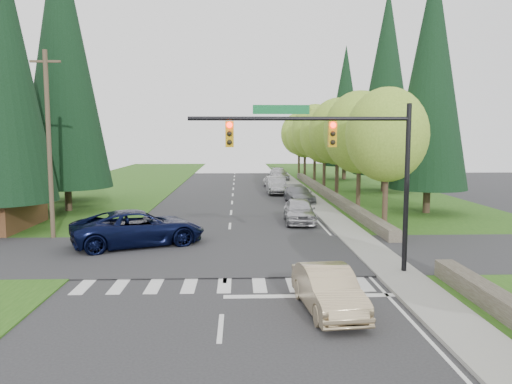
{
  "coord_description": "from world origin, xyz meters",
  "views": [
    {
      "loc": [
        0.53,
        -14.91,
        5.52
      ],
      "look_at": [
        1.4,
        9.37,
        2.8
      ],
      "focal_mm": 35.0,
      "sensor_mm": 36.0,
      "label": 1
    }
  ],
  "objects": [
    {
      "name": "sidewalk_east",
      "position": [
        6.9,
        22.0,
        0.07
      ],
      "size": [
        1.8,
        80.0,
        0.13
      ],
      "primitive_type": "cube",
      "color": "gray",
      "rests_on": "ground"
    },
    {
      "name": "parked_car_e",
      "position": [
        5.6,
        47.11,
        0.77
      ],
      "size": [
        2.46,
        5.41,
        1.54
      ],
      "primitive_type": "imported",
      "rotation": [
        0.0,
        0.0,
        0.06
      ],
      "color": "#BAB9BF",
      "rests_on": "ground"
    },
    {
      "name": "curb_east",
      "position": [
        6.05,
        22.0,
        0.07
      ],
      "size": [
        0.2,
        80.0,
        0.13
      ],
      "primitive_type": "cube",
      "color": "gray",
      "rests_on": "ground"
    },
    {
      "name": "conifer_w_c",
      "position": [
        -12.0,
        22.0,
        11.29
      ],
      "size": [
        6.46,
        6.46,
        20.8
      ],
      "color": "#38281C",
      "rests_on": "ground"
    },
    {
      "name": "conifer_w_e",
      "position": [
        -14.0,
        28.0,
        10.29
      ],
      "size": [
        5.78,
        5.78,
        18.8
      ],
      "color": "#38281C",
      "rests_on": "ground"
    },
    {
      "name": "parked_car_d",
      "position": [
        4.2,
        39.1,
        0.65
      ],
      "size": [
        1.96,
        3.97,
        1.3
      ],
      "primitive_type": "imported",
      "rotation": [
        0.0,
        0.0,
        0.11
      ],
      "color": "silver",
      "rests_on": "ground"
    },
    {
      "name": "decid_tree_1",
      "position": [
        9.3,
        21.0,
        5.8
      ],
      "size": [
        5.2,
        5.2,
        8.8
      ],
      "color": "#38281C",
      "rests_on": "ground"
    },
    {
      "name": "conifer_e_c",
      "position": [
        14.0,
        48.0,
        9.29
      ],
      "size": [
        5.1,
        5.1,
        16.8
      ],
      "color": "#38281C",
      "rests_on": "ground"
    },
    {
      "name": "suv_navy",
      "position": [
        -4.5,
        10.07,
        0.92
      ],
      "size": [
        7.27,
        5.38,
        1.83
      ],
      "primitive_type": "imported",
      "rotation": [
        0.0,
        0.0,
        1.97
      ],
      "color": "black",
      "rests_on": "ground"
    },
    {
      "name": "parked_car_c",
      "position": [
        4.2,
        32.83,
        0.82
      ],
      "size": [
        1.74,
        4.97,
        1.64
      ],
      "primitive_type": "imported",
      "rotation": [
        0.0,
        0.0,
        0.0
      ],
      "color": "#9D9DA1",
      "rests_on": "ground"
    },
    {
      "name": "parked_car_a",
      "position": [
        4.42,
        16.46,
        0.8
      ],
      "size": [
        2.05,
        4.74,
        1.59
      ],
      "primitive_type": "imported",
      "rotation": [
        0.0,
        0.0,
        -0.04
      ],
      "color": "#AFAEB3",
      "rests_on": "ground"
    },
    {
      "name": "utility_pole",
      "position": [
        -9.5,
        12.0,
        5.14
      ],
      "size": [
        1.6,
        0.24,
        10.0
      ],
      "color": "#473828",
      "rests_on": "ground"
    },
    {
      "name": "decid_tree_2",
      "position": [
        9.1,
        28.0,
        5.93
      ],
      "size": [
        5.0,
        5.0,
        8.82
      ],
      "color": "#38281C",
      "rests_on": "ground"
    },
    {
      "name": "decid_tree_5",
      "position": [
        9.1,
        49.0,
        5.53
      ],
      "size": [
        4.8,
        4.8,
        8.3
      ],
      "color": "#38281C",
      "rests_on": "ground"
    },
    {
      "name": "conifer_e_b",
      "position": [
        15.0,
        34.0,
        10.79
      ],
      "size": [
        6.12,
        6.12,
        19.8
      ],
      "color": "#38281C",
      "rests_on": "ground"
    },
    {
      "name": "grass_west",
      "position": [
        -13.0,
        20.0,
        0.03
      ],
      "size": [
        14.0,
        110.0,
        0.06
      ],
      "primitive_type": "cube",
      "color": "#254F15",
      "rests_on": "ground"
    },
    {
      "name": "decid_tree_3",
      "position": [
        9.2,
        35.0,
        5.66
      ],
      "size": [
        5.0,
        5.0,
        8.55
      ],
      "color": "#38281C",
      "rests_on": "ground"
    },
    {
      "name": "parked_car_b",
      "position": [
        5.6,
        26.13,
        0.69
      ],
      "size": [
        2.48,
        4.95,
        1.38
      ],
      "primitive_type": "imported",
      "rotation": [
        0.0,
        0.0,
        0.12
      ],
      "color": "gray",
      "rests_on": "ground"
    },
    {
      "name": "decid_tree_4",
      "position": [
        9.3,
        42.0,
        6.06
      ],
      "size": [
        5.4,
        5.4,
        9.18
      ],
      "color": "#38281C",
      "rests_on": "ground"
    },
    {
      "name": "cross_street",
      "position": [
        0.0,
        8.0,
        0.0
      ],
      "size": [
        120.0,
        8.0,
        0.1
      ],
      "primitive_type": "cube",
      "color": "#28282B",
      "rests_on": "ground"
    },
    {
      "name": "grass_east",
      "position": [
        13.0,
        20.0,
        0.03
      ],
      "size": [
        14.0,
        110.0,
        0.06
      ],
      "primitive_type": "cube",
      "color": "#254F15",
      "rests_on": "ground"
    },
    {
      "name": "ground",
      "position": [
        0.0,
        0.0,
        0.0
      ],
      "size": [
        120.0,
        120.0,
        0.0
      ],
      "primitive_type": "plane",
      "color": "#28282B",
      "rests_on": "ground"
    },
    {
      "name": "stone_wall_north",
      "position": [
        8.6,
        30.0,
        0.35
      ],
      "size": [
        0.7,
        40.0,
        0.7
      ],
      "primitive_type": "cube",
      "color": "#4C4438",
      "rests_on": "ground"
    },
    {
      "name": "conifer_e_a",
      "position": [
        14.0,
        20.0,
        9.79
      ],
      "size": [
        5.44,
        5.44,
        17.8
      ],
      "color": "#38281C",
      "rests_on": "ground"
    },
    {
      "name": "traffic_signal",
      "position": [
        4.37,
        4.5,
        4.98
      ],
      "size": [
        8.7,
        0.37,
        6.8
      ],
      "color": "black",
      "rests_on": "ground"
    },
    {
      "name": "sedan_champagne",
      "position": [
        3.36,
        0.29,
        0.7
      ],
      "size": [
        1.93,
        4.41,
        1.41
      ],
      "primitive_type": "imported",
      "rotation": [
        0.0,
        0.0,
        0.11
      ],
      "color": "#CDB488",
      "rests_on": "ground"
    },
    {
      "name": "decid_tree_0",
      "position": [
        9.2,
        14.0,
        5.6
      ],
      "size": [
        4.8,
        4.8,
        8.37
      ],
      "color": "#38281C",
      "rests_on": "ground"
    },
    {
      "name": "decid_tree_6",
      "position": [
        9.2,
        56.0,
        5.86
      ],
      "size": [
        5.2,
        5.2,
        8.86
      ],
      "color": "#38281C",
      "rests_on": "ground"
    }
  ]
}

